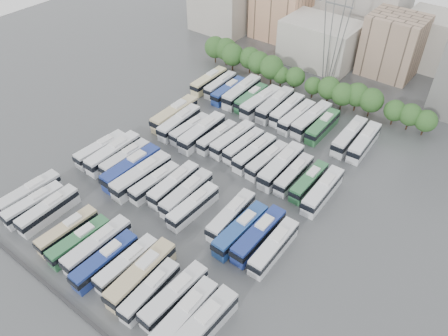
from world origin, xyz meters
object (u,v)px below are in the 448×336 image
Objects in this scene: bus_r0_s4 at (68,231)px; bus_r3_s3 at (242,92)px; bus_r1_s3 at (132,168)px; bus_r2_s5 at (217,137)px; bus_r0_s9 at (141,274)px; bus_r3_s7 at (287,110)px; bus_r3_s0 at (209,81)px; bus_r0_s8 at (127,264)px; bus_r0_s12 at (184,316)px; bus_r1_s11 at (241,230)px; bus_r1_s10 at (231,215)px; bus_r1_s12 at (259,235)px; bus_r1_s8 at (193,206)px; bus_r2_s13 at (323,191)px; bus_r0_s0 at (30,194)px; bus_r1_s2 at (126,159)px; bus_r1_s13 at (274,247)px; electricity_pylon at (338,15)px; bus_r3_s13 at (364,142)px; bus_r1_s4 at (142,176)px; bus_r3_s1 at (220,85)px; bus_r1_s1 at (113,153)px; bus_r0_s2 at (48,210)px; bus_r2_s4 at (202,132)px; bus_r3_s12 at (349,136)px; bus_r2_s3 at (190,129)px; bus_r1_s6 at (174,184)px; bus_r3_s10 at (323,126)px; bus_r0_s7 at (105,261)px; bus_r0_s11 at (174,296)px; bus_r3_s6 at (275,105)px; bus_r2_s8 at (255,153)px; bus_r2_s7 at (244,146)px; bus_r2_s9 at (267,160)px; bus_r0_s13 at (200,328)px; bus_r3_s2 at (228,91)px; bus_r2_s1 at (175,114)px; bus_r0_s10 at (150,291)px; bus_r2_s12 at (309,181)px; bus_r2_s11 at (294,174)px; bus_r1_s7 at (187,193)px; bus_r2_s2 at (179,122)px; bus_r2_s6 at (233,139)px; bus_r1_s0 at (101,149)px; bus_r3_s4 at (251,98)px; bus_r0_s6 at (98,246)px; bus_r3_s9 at (312,119)px; bus_r0_s1 at (34,204)px; bus_r0_s5 at (79,241)px.

bus_r3_s3 is (-3.13, 55.06, 0.36)m from bus_r0_s4.
bus_r1_s3 is 1.23× the size of bus_r2_s5.
bus_r0_s9 is 54.41m from bus_r3_s7.
bus_r0_s8 is at bearing -64.77° from bus_r3_s0.
bus_r1_s11 is (-3.18, 18.05, -0.02)m from bus_r0_s12.
bus_r1_s12 is at bearing -10.49° from bus_r1_s10.
bus_r1_s8 is 24.38m from bus_r2_s13.
bus_r1_s2 is (6.40, 18.03, -0.06)m from bus_r0_s0.
bus_r1_s13 is (42.90, 17.04, -0.00)m from bus_r0_s0.
electricity_pylon is 2.63× the size of bus_r3_s13.
bus_r1_s4 is 38.85m from bus_r3_s1.
bus_r0_s2 is at bearing -81.29° from bus_r1_s1.
bus_r3_s12 is at bearing 33.65° from bus_r2_s4.
electricity_pylon is 44.79m from bus_r2_s3.
bus_r3_s10 is at bearing 68.04° from bus_r1_s6.
bus_r1_s2 is 26.69m from bus_r1_s10.
bus_r0_s11 is (13.15, 1.95, 0.03)m from bus_r0_s7.
bus_r1_s10 reaches higher than bus_r2_s5.
bus_r0_s7 is at bearing -88.52° from bus_r3_s6.
bus_r1_s4 is at bearing -131.49° from bus_r3_s13.
bus_r0_s0 is at bearing -123.72° from bus_r2_s8.
bus_r2_s9 is (6.64, -1.13, 0.04)m from bus_r2_s7.
bus_r0_s13 reaches higher than bus_r0_s4.
bus_r0_s13 is 64.81m from bus_r3_s2.
bus_r2_s1 is 17.62m from bus_r3_s1.
bus_r2_s5 is at bearing 107.96° from bus_r0_s9.
bus_r2_s12 is at bearing 76.93° from bus_r0_s10.
bus_r0_s13 reaches higher than bus_r3_s12.
bus_r3_s0 is (-36.72, 36.57, -0.06)m from bus_r1_s11.
bus_r1_s11 is (33.19, -0.87, -0.07)m from bus_r1_s1.
bus_r3_s6 is at bearing 64.47° from bus_r1_s1.
bus_r3_s1 is (-6.60, 19.53, 0.05)m from bus_r2_s3.
bus_r2_s11 is at bearing 59.56° from bus_r0_s4.
bus_r1_s1 is 33.20m from bus_r1_s11.
bus_r2_s5 is at bearing 99.14° from bus_r1_s6.
bus_r1_s7 is 1.07× the size of bus_r2_s9.
bus_r3_s1 is at bearing 96.74° from bus_r2_s2.
bus_r1_s10 is 22.54m from bus_r2_s6.
bus_r1_s12 is (9.85, 17.69, -0.08)m from bus_r0_s9.
bus_r1_s4 is (6.69, 16.53, 0.26)m from bus_r0_s2.
bus_r1_s0 reaches higher than bus_r3_s2.
bus_r3_s4 is (3.40, 36.59, -0.33)m from bus_r1_s3.
bus_r3_s2 is at bearing 125.00° from bus_r1_s10.
bus_r1_s8 is at bearing -164.35° from bus_r1_s10.
bus_r0_s11 is (16.43, 0.73, -0.06)m from bus_r0_s6.
bus_r2_s5 is at bearing -123.34° from bus_r3_s9.
bus_r3_s4 is (-19.90, 34.69, -0.09)m from bus_r1_s10.
bus_r0_s7 is 1.06× the size of bus_r2_s11.
bus_r0_s1 is 0.96× the size of bus_r1_s13.
bus_r0_s5 is 54.98m from bus_r3_s2.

